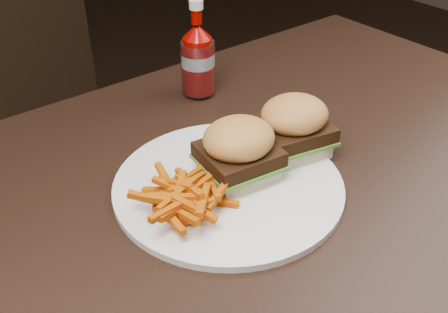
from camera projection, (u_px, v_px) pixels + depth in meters
dining_table at (269, 177)px, 0.81m from camera, size 1.20×0.80×0.04m
plate at (228, 185)px, 0.76m from camera, size 0.33×0.33×0.01m
sandwich_half_a at (238, 170)px, 0.76m from camera, size 0.10×0.10×0.02m
sandwich_half_b at (292, 145)px, 0.82m from camera, size 0.11×0.11×0.02m
fries_pile at (189, 193)px, 0.70m from camera, size 0.12×0.12×0.04m
ketchup_bottle at (198, 65)px, 0.97m from camera, size 0.07×0.07×0.11m
tumbler at (198, 67)px, 0.97m from camera, size 0.06×0.06×0.10m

